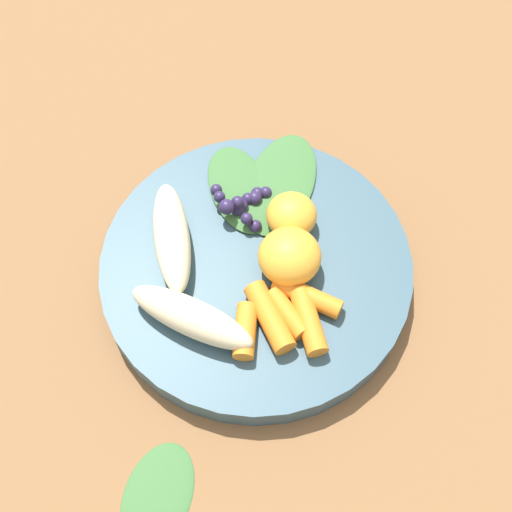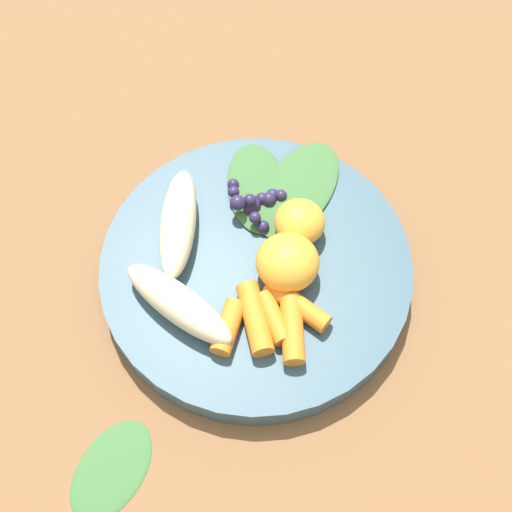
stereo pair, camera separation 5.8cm
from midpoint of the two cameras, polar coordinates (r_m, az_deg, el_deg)
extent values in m
plane|color=brown|center=(0.61, -2.69, -1.98)|extent=(2.40, 2.40, 0.00)
cylinder|color=#385666|center=(0.60, -2.75, -1.37)|extent=(0.28, 0.28, 0.03)
ellipsoid|color=beige|center=(0.55, -8.64, -5.58)|extent=(0.06, 0.12, 0.03)
ellipsoid|color=beige|center=(0.59, -10.11, 1.47)|extent=(0.12, 0.07, 0.03)
ellipsoid|color=#F4A833|center=(0.59, 0.32, 3.34)|extent=(0.05, 0.05, 0.03)
ellipsoid|color=#F4A833|center=(0.56, 0.02, -0.34)|extent=(0.06, 0.06, 0.04)
cylinder|color=orange|center=(0.55, -3.97, -6.82)|extent=(0.05, 0.02, 0.02)
cylinder|color=orange|center=(0.55, -1.79, -5.63)|extent=(0.06, 0.05, 0.02)
cylinder|color=orange|center=(0.55, -0.24, -5.29)|extent=(0.04, 0.04, 0.02)
cylinder|color=orange|center=(0.55, 1.60, -5.96)|extent=(0.06, 0.04, 0.02)
cylinder|color=orange|center=(0.56, 1.55, -3.76)|extent=(0.03, 0.06, 0.02)
sphere|color=#2D234C|center=(0.61, -4.22, 4.30)|extent=(0.01, 0.01, 0.01)
sphere|color=#2D234C|center=(0.61, -4.27, 3.86)|extent=(0.01, 0.01, 0.01)
sphere|color=#2D234C|center=(0.62, -3.40, 4.76)|extent=(0.01, 0.01, 0.01)
sphere|color=#2D234C|center=(0.61, -4.05, 4.13)|extent=(0.01, 0.01, 0.01)
sphere|color=#2D234C|center=(0.60, -5.36, 4.05)|extent=(0.01, 0.01, 0.01)
sphere|color=#2D234C|center=(0.61, -2.80, 4.81)|extent=(0.01, 0.01, 0.01)
sphere|color=#2D234C|center=(0.61, -5.93, 4.91)|extent=(0.01, 0.01, 0.01)
sphere|color=#2D234C|center=(0.59, -3.61, 3.03)|extent=(0.01, 0.01, 0.01)
sphere|color=#2D234C|center=(0.62, -1.82, 5.32)|extent=(0.01, 0.01, 0.01)
sphere|color=#2D234C|center=(0.62, -2.56, 5.23)|extent=(0.01, 0.01, 0.01)
sphere|color=#2D234C|center=(0.60, -4.37, 4.45)|extent=(0.01, 0.01, 0.01)
sphere|color=#2D234C|center=(0.62, -6.14, 5.54)|extent=(0.01, 0.01, 0.01)
sphere|color=#2D234C|center=(0.60, -2.80, 2.38)|extent=(0.01, 0.01, 0.01)
ellipsoid|color=#3D7038|center=(0.63, -0.49, 6.14)|extent=(0.13, 0.07, 0.00)
ellipsoid|color=#3D7038|center=(0.63, -4.05, 5.64)|extent=(0.12, 0.10, 0.00)
ellipsoid|color=#3D7038|center=(0.56, -11.73, -20.07)|extent=(0.09, 0.06, 0.01)
camera|label=1|loc=(0.03, -92.87, -5.16)|focal=45.92mm
camera|label=2|loc=(0.03, 87.13, 5.16)|focal=45.92mm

